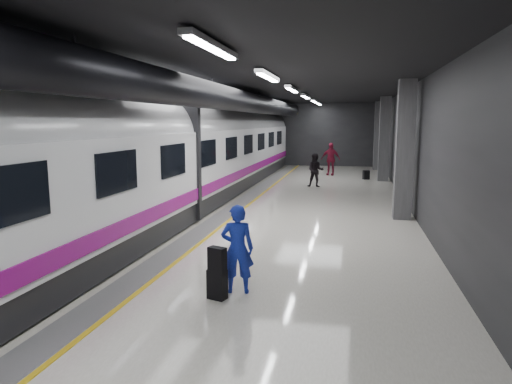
# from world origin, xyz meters

# --- Properties ---
(ground) EXTENTS (40.00, 40.00, 0.00)m
(ground) POSITION_xyz_m (0.00, 0.00, 0.00)
(ground) COLOR white
(ground) RESTS_ON ground
(platform_hall) EXTENTS (10.02, 40.02, 4.51)m
(platform_hall) POSITION_xyz_m (-0.29, 0.96, 3.54)
(platform_hall) COLOR black
(platform_hall) RESTS_ON ground
(train) EXTENTS (3.05, 38.00, 4.05)m
(train) POSITION_xyz_m (-3.25, -0.00, 2.07)
(train) COLOR black
(train) RESTS_ON ground
(traveler_main) EXTENTS (0.68, 0.51, 1.67)m
(traveler_main) POSITION_xyz_m (0.87, -5.54, 0.84)
(traveler_main) COLOR #192BBD
(traveler_main) RESTS_ON ground
(suitcase_main) EXTENTS (0.38, 0.30, 0.54)m
(suitcase_main) POSITION_xyz_m (0.59, -5.93, 0.27)
(suitcase_main) COLOR black
(suitcase_main) RESTS_ON ground
(shoulder_bag) EXTENTS (0.36, 0.27, 0.43)m
(shoulder_bag) POSITION_xyz_m (0.61, -5.96, 0.75)
(shoulder_bag) COLOR black
(shoulder_bag) RESTS_ON suitcase_main
(traveler_far_a) EXTENTS (0.81, 0.64, 1.64)m
(traveler_far_a) POSITION_xyz_m (1.17, 8.81, 0.82)
(traveler_far_a) COLOR black
(traveler_far_a) RESTS_ON ground
(traveler_far_b) EXTENTS (1.20, 0.66, 1.94)m
(traveler_far_b) POSITION_xyz_m (1.63, 14.11, 0.97)
(traveler_far_b) COLOR maroon
(traveler_far_b) RESTS_ON ground
(suitcase_far) EXTENTS (0.40, 0.34, 0.50)m
(suitcase_far) POSITION_xyz_m (3.69, 12.45, 0.25)
(suitcase_far) COLOR black
(suitcase_far) RESTS_ON ground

